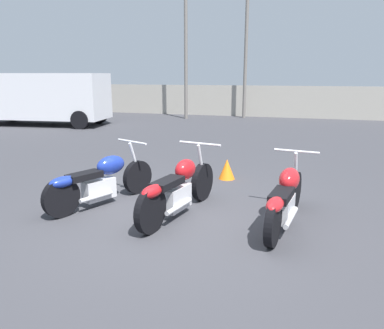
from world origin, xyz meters
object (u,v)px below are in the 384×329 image
Objects in this scene: light_pole_left at (186,8)px; motorcycle_slot_2 at (285,198)px; motorcycle_slot_0 at (100,180)px; parked_van at (42,96)px; light_pole_right at (246,33)px; motorcycle_slot_1 at (178,189)px; traffic_cone_near at (227,169)px.

light_pole_left reaches higher than motorcycle_slot_2.
parked_van is at bearing 155.65° from motorcycle_slot_0.
motorcycle_slot_2 is (5.18, -11.95, -4.51)m from light_pole_left.
light_pole_right is 1.18× the size of parked_van.
motorcycle_slot_0 is (2.31, -11.92, -4.51)m from light_pole_left.
motorcycle_slot_2 is (1.54, 0.06, -0.01)m from motorcycle_slot_1.
light_pole_right is 3.06× the size of motorcycle_slot_1.
motorcycle_slot_2 is at bearing 22.79° from motorcycle_slot_0.
motorcycle_slot_0 is at bearing -144.46° from parked_van.
light_pole_left is at bearing 118.42° from motorcycle_slot_1.
motorcycle_slot_1 is (3.65, -12.02, -4.50)m from light_pole_left.
traffic_cone_near is (0.30, 2.19, -0.21)m from motorcycle_slot_1.
motorcycle_slot_1 is 1.02× the size of motorcycle_slot_2.
traffic_cone_near is at bearing 128.57° from motorcycle_slot_2.
light_pole_left is 1.54× the size of parked_van.
light_pole_left is at bearing -156.94° from light_pole_right.
motorcycle_slot_1 is 2.22m from traffic_cone_near.
light_pole_left reaches higher than parked_van.
light_pole_left is 2.98m from light_pole_right.
light_pole_left is at bearing 124.47° from motorcycle_slot_0.
motorcycle_slot_2 is 13.00m from parked_van.
traffic_cone_near is (3.94, -9.83, -4.71)m from light_pole_left.
motorcycle_slot_1 is (1.34, -0.10, 0.01)m from motorcycle_slot_0.
light_pole_left is at bearing 111.87° from traffic_cone_near.
light_pole_right is at bearing -63.30° from parked_van.
motorcycle_slot_1 is at bearing -97.74° from traffic_cone_near.
motorcycle_slot_1 is at bearing -73.11° from light_pole_left.
light_pole_right reaches higher than motorcycle_slot_2.
light_pole_left is at bearing -58.75° from parked_van.
parked_van is (-7.55, -4.97, -2.73)m from light_pole_right.
parked_van is at bearing 146.25° from traffic_cone_near.
parked_van is at bearing 148.16° from motorcycle_slot_1.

